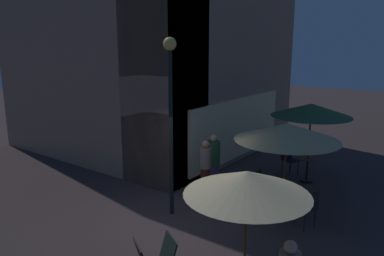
# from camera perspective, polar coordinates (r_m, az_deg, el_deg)

# --- Properties ---
(ground_plane) EXTENTS (60.00, 60.00, 0.00)m
(ground_plane) POSITION_cam_1_polar(r_m,az_deg,el_deg) (9.29, -2.43, -14.28)
(ground_plane) COLOR #3C3131
(cafe_building) EXTENTS (8.42, 8.95, 9.09)m
(cafe_building) POSITION_cam_1_polar(r_m,az_deg,el_deg) (13.84, -5.50, 14.04)
(cafe_building) COLOR #9D7B64
(cafe_building) RESTS_ON ground
(street_lamp_near_corner) EXTENTS (0.31, 0.31, 4.35)m
(street_lamp_near_corner) POSITION_cam_1_polar(r_m,az_deg,el_deg) (8.96, -3.27, 4.67)
(street_lamp_near_corner) COLOR black
(street_lamp_near_corner) RESTS_ON ground
(cafe_table_0) EXTENTS (0.68, 0.68, 0.79)m
(cafe_table_0) POSITION_cam_1_polar(r_m,az_deg,el_deg) (9.80, 13.62, -9.61)
(cafe_table_0) COLOR black
(cafe_table_0) RESTS_ON ground
(cafe_table_1) EXTENTS (0.61, 0.61, 0.76)m
(cafe_table_1) POSITION_cam_1_polar(r_m,az_deg,el_deg) (12.23, 16.97, -5.50)
(cafe_table_1) COLOR black
(cafe_table_1) RESTS_ON ground
(patio_umbrella_0) EXTENTS (2.53, 2.53, 2.34)m
(patio_umbrella_0) POSITION_cam_1_polar(r_m,az_deg,el_deg) (9.32, 14.12, -0.60)
(patio_umbrella_0) COLOR black
(patio_umbrella_0) RESTS_ON ground
(patio_umbrella_1) EXTENTS (2.38, 2.38, 2.45)m
(patio_umbrella_1) POSITION_cam_1_polar(r_m,az_deg,el_deg) (11.82, 17.52, 2.57)
(patio_umbrella_1) COLOR black
(patio_umbrella_1) RESTS_ON ground
(patio_umbrella_2) EXTENTS (1.93, 1.93, 2.36)m
(patio_umbrella_2) POSITION_cam_1_polar(r_m,az_deg,el_deg) (5.76, 8.31, -8.32)
(patio_umbrella_2) COLOR black
(patio_umbrella_2) RESTS_ON ground
(cafe_chair_0) EXTENTS (0.46, 0.46, 0.92)m
(cafe_chair_0) POSITION_cam_1_polar(r_m,az_deg,el_deg) (10.24, 9.98, -8.38)
(cafe_chair_0) COLOR black
(cafe_chair_0) RESTS_ON ground
(cafe_chair_1) EXTENTS (0.55, 0.55, 0.92)m
(cafe_chair_1) POSITION_cam_1_polar(r_m,az_deg,el_deg) (9.23, 17.08, -11.13)
(cafe_chair_1) COLOR #282123
(cafe_chair_1) RESTS_ON ground
(cafe_chair_2) EXTENTS (0.59, 0.59, 0.97)m
(cafe_chair_2) POSITION_cam_1_polar(r_m,az_deg,el_deg) (12.80, 14.33, -4.16)
(cafe_chair_2) COLOR black
(cafe_chair_2) RESTS_ON ground
(patron_standing_1) EXTENTS (0.38, 0.38, 1.73)m
(patron_standing_1) POSITION_cam_1_polar(r_m,az_deg,el_deg) (10.74, 3.21, -5.45)
(patron_standing_1) COLOR #623A66
(patron_standing_1) RESTS_ON ground
(patron_standing_2) EXTENTS (0.31, 0.31, 1.71)m
(patron_standing_2) POSITION_cam_1_polar(r_m,az_deg,el_deg) (10.15, 2.03, -6.49)
(patron_standing_2) COLOR #491A14
(patron_standing_2) RESTS_ON ground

